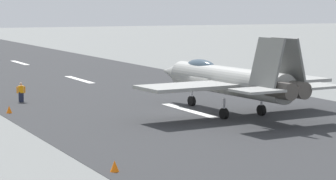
{
  "coord_description": "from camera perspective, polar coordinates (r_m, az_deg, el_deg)",
  "views": [
    {
      "loc": [
        -46.68,
        24.49,
        7.76
      ],
      "look_at": [
        -4.01,
        3.85,
        2.2
      ],
      "focal_mm": 77.89,
      "sensor_mm": 36.0,
      "label": 1
    }
  ],
  "objects": [
    {
      "name": "ground_plane",
      "position": [
        53.29,
        1.85,
        -1.69
      ],
      "size": [
        400.0,
        400.0,
        0.0
      ],
      "primitive_type": "plane",
      "color": "slate"
    },
    {
      "name": "marker_cone_near",
      "position": [
        34.19,
        -4.2,
        -5.97
      ],
      "size": [
        0.44,
        0.44,
        0.55
      ],
      "primitive_type": "cone",
      "color": "orange",
      "rests_on": "ground"
    },
    {
      "name": "crew_person",
      "position": [
        59.33,
        -11.43,
        -0.19
      ],
      "size": [
        0.38,
        0.68,
        1.58
      ],
      "color": "#1E2338",
      "rests_on": "ground"
    },
    {
      "name": "fighter_jet",
      "position": [
        51.95,
        4.69,
        0.82
      ],
      "size": [
        17.22,
        14.87,
        5.67
      ],
      "color": "gray",
      "rests_on": "ground"
    },
    {
      "name": "marker_cone_mid",
      "position": [
        53.49,
        -12.33,
        -1.51
      ],
      "size": [
        0.44,
        0.44,
        0.55
      ],
      "primitive_type": "cone",
      "color": "orange",
      "rests_on": "ground"
    },
    {
      "name": "runway_strip",
      "position": [
        53.27,
        1.86,
        -1.68
      ],
      "size": [
        240.0,
        26.0,
        0.02
      ],
      "color": "#2D2E30",
      "rests_on": "ground"
    }
  ]
}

